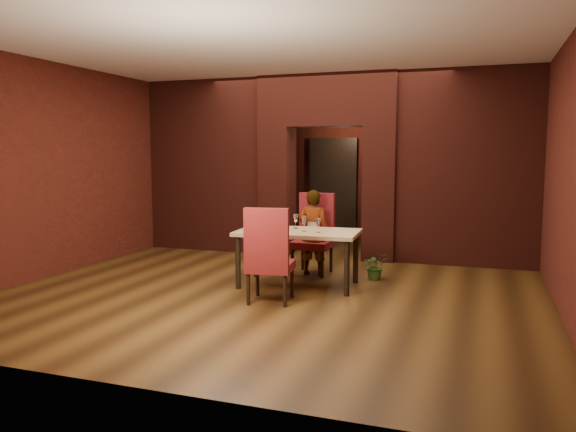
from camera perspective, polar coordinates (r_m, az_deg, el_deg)
name	(u,v)px	position (r m, az deg, el deg)	size (l,w,h in m)	color
floor	(290,280)	(8.26, 0.25, -6.48)	(8.00, 8.00, 0.00)	#462C11
ceiling	(291,56)	(8.17, 0.26, 15.98)	(7.00, 8.00, 0.04)	silver
wall_back	(353,165)	(11.91, 6.59, 5.20)	(7.00, 0.04, 3.20)	maroon
wall_front	(119,185)	(4.47, -16.76, 3.05)	(7.00, 0.04, 3.20)	maroon
wall_left	(89,168)	(9.77, -19.59, 4.62)	(0.04, 8.00, 3.20)	maroon
wall_right	(560,173)	(7.66, 25.90, 3.96)	(0.04, 8.00, 3.20)	maroon
pillar_left	(277,191)	(10.28, -1.11, 2.54)	(0.55, 0.55, 2.30)	maroon
pillar_right	(381,194)	(9.78, 9.39, 2.26)	(0.55, 0.55, 2.30)	maroon
lintel	(328,101)	(10.00, 4.08, 11.60)	(2.45, 0.55, 0.90)	maroon
wing_wall_left	(208,166)	(10.83, -8.16, 5.06)	(2.27, 0.35, 3.20)	maroon
wing_wall_right	(468,168)	(9.62, 17.78, 4.66)	(2.27, 0.35, 3.20)	maroon
vent_panel	(272,226)	(10.06, -1.69, -0.97)	(0.40, 0.03, 0.50)	#994E2C
rear_door	(333,191)	(11.97, 4.62, 2.59)	(0.90, 0.08, 2.10)	black
rear_door_frame	(333,191)	(11.93, 4.57, 2.58)	(1.02, 0.04, 2.22)	black
dining_table	(298,258)	(7.81, 1.04, -4.31)	(1.66, 0.93, 0.78)	#A47E5A
chair_far	(312,234)	(8.55, 2.47, -1.86)	(0.56, 0.56, 1.23)	maroon
chair_near	(271,254)	(6.96, -1.78, -3.90)	(0.54, 0.54, 1.19)	maroon
person_seated	(313,233)	(8.47, 2.58, -1.70)	(0.47, 0.31, 1.30)	white
wine_glass_a	(296,221)	(7.96, 0.78, -0.54)	(0.08, 0.08, 0.20)	silver
wine_glass_b	(304,224)	(7.66, 1.64, -0.79)	(0.09, 0.09, 0.21)	white
wine_glass_c	(318,225)	(7.55, 3.09, -0.96)	(0.08, 0.08, 0.19)	white
tasting_sheet	(275,230)	(7.76, -1.37, -1.46)	(0.27, 0.20, 0.00)	white
wine_bucket	(255,221)	(7.84, -3.37, -0.53)	(0.20, 0.20, 0.24)	#ADACB4
water_bottle	(270,219)	(7.91, -1.86, -0.27)	(0.07, 0.07, 0.29)	white
potted_plant	(376,266)	(8.35, 8.88, -5.01)	(0.36, 0.31, 0.40)	#2F6021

